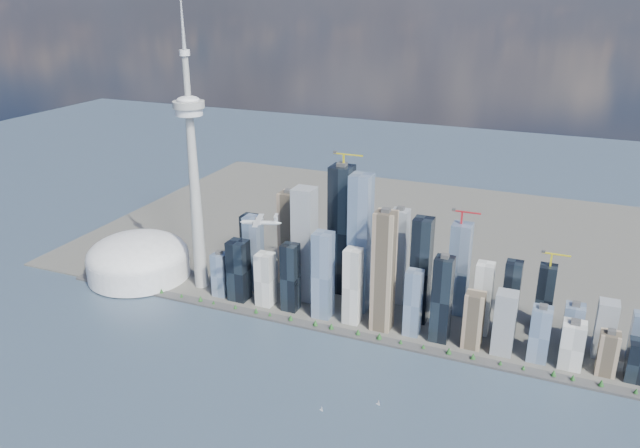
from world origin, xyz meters
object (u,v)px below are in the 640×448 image
at_px(needle_tower, 193,170).
at_px(dome_stadium, 138,259).
at_px(sailboat_east, 378,403).
at_px(airplane, 260,222).
at_px(sailboat_west, 322,409).

bearing_deg(needle_tower, dome_stadium, -175.91).
xyz_separation_m(needle_tower, sailboat_east, (430.41, -220.86, -232.81)).
height_order(dome_stadium, airplane, airplane).
relative_size(needle_tower, sailboat_west, 67.48).
bearing_deg(airplane, needle_tower, 135.98).
xyz_separation_m(dome_stadium, sailboat_east, (570.41, -210.86, -36.41)).
bearing_deg(sailboat_west, sailboat_east, 54.94).
bearing_deg(airplane, sailboat_east, -44.70).
distance_m(dome_stadium, sailboat_east, 609.23).
height_order(needle_tower, airplane, needle_tower).
height_order(airplane, sailboat_east, airplane).
xyz_separation_m(airplane, sailboat_east, (245.82, -127.71, -190.80)).
relative_size(airplane, sailboat_east, 7.12).
height_order(needle_tower, dome_stadium, needle_tower).
height_order(sailboat_west, sailboat_east, sailboat_east).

